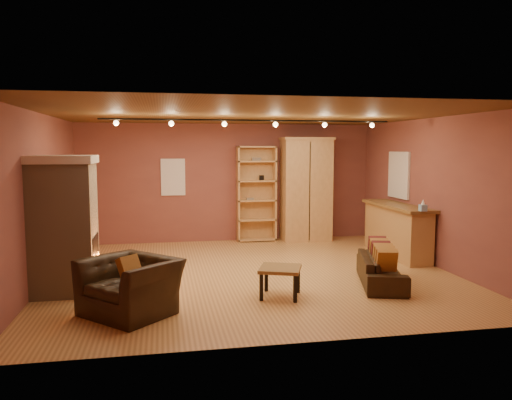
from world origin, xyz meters
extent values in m
plane|color=#AD763D|center=(0.00, 0.00, 0.00)|extent=(7.00, 7.00, 0.00)
plane|color=brown|center=(0.00, 0.00, 2.80)|extent=(7.00, 7.00, 0.00)
cube|color=brown|center=(0.00, 3.25, 1.40)|extent=(7.00, 0.02, 2.80)
cube|color=brown|center=(-3.50, 0.00, 1.40)|extent=(0.02, 6.50, 2.80)
cube|color=brown|center=(3.50, 0.00, 1.40)|extent=(0.02, 6.50, 2.80)
cube|color=tan|center=(-3.05, -0.60, 1.00)|extent=(0.90, 0.90, 2.00)
cube|color=beige|center=(-3.05, -0.60, 2.06)|extent=(0.98, 0.98, 0.12)
cube|color=black|center=(-2.64, -0.60, 0.60)|extent=(0.10, 0.65, 0.55)
cone|color=orange|center=(-2.58, -0.60, 0.48)|extent=(0.10, 0.10, 0.22)
cube|color=white|center=(-1.30, 3.23, 1.55)|extent=(0.56, 0.04, 0.86)
cube|color=tan|center=(0.66, 3.23, 1.14)|extent=(0.93, 0.04, 2.27)
cube|color=tan|center=(0.21, 3.07, 1.14)|extent=(0.04, 0.36, 2.27)
cube|color=tan|center=(1.10, 3.07, 1.14)|extent=(0.04, 0.36, 2.27)
cube|color=gray|center=(0.50, 3.07, 1.01)|extent=(0.18, 0.12, 0.05)
cube|color=black|center=(0.78, 3.07, 1.52)|extent=(0.10, 0.10, 0.12)
cube|color=tan|center=(0.66, 3.07, 0.04)|extent=(0.93, 0.36, 0.04)
cube|color=tan|center=(0.66, 3.07, 0.52)|extent=(0.93, 0.36, 0.03)
cube|color=tan|center=(0.66, 3.07, 0.98)|extent=(0.93, 0.36, 0.03)
cube|color=tan|center=(0.66, 3.07, 1.45)|extent=(0.93, 0.36, 0.04)
cube|color=tan|center=(0.66, 3.07, 1.91)|extent=(0.93, 0.36, 0.04)
cube|color=tan|center=(0.66, 3.07, 2.25)|extent=(0.93, 0.36, 0.04)
cube|color=tan|center=(1.85, 2.93, 1.21)|extent=(1.16, 0.63, 2.42)
cube|color=brown|center=(1.85, 2.62, 1.21)|extent=(0.02, 0.01, 2.32)
cube|color=tan|center=(1.85, 2.93, 2.45)|extent=(1.22, 0.69, 0.06)
cube|color=tan|center=(3.20, 0.88, 0.51)|extent=(0.48, 2.12, 1.01)
cube|color=brown|center=(3.20, 0.88, 1.04)|extent=(0.60, 2.24, 0.06)
cube|color=#83B0D2|center=(3.15, -0.23, 1.13)|extent=(0.11, 0.11, 0.11)
cone|color=white|center=(3.15, -0.23, 1.23)|extent=(0.08, 0.08, 0.10)
cube|color=white|center=(3.47, 1.40, 1.65)|extent=(0.05, 0.90, 1.00)
imported|color=black|center=(1.95, -1.10, 0.32)|extent=(0.92, 1.70, 0.64)
cube|color=#9F6629|center=(1.79, -1.63, 0.53)|extent=(0.35, 0.31, 0.36)
cube|color=#9F6629|center=(1.85, -1.42, 0.53)|extent=(0.35, 0.31, 0.36)
cube|color=#9F6629|center=(1.92, -1.21, 0.53)|extent=(0.35, 0.31, 0.36)
cube|color=maroon|center=(1.98, -1.00, 0.53)|extent=(0.35, 0.31, 0.36)
cube|color=#9F6629|center=(2.04, -0.79, 0.53)|extent=(0.35, 0.31, 0.36)
cube|color=maroon|center=(2.10, -0.58, 0.53)|extent=(0.35, 0.31, 0.36)
imported|color=black|center=(-2.01, -1.84, 0.51)|extent=(1.35, 1.35, 1.01)
cube|color=#9F6629|center=(-2.01, -1.84, 0.63)|extent=(0.38, 0.38, 0.34)
cube|color=brown|center=(0.16, -1.46, 0.43)|extent=(0.77, 0.77, 0.05)
cube|color=black|center=(-0.09, -1.70, 0.20)|extent=(0.05, 0.05, 0.40)
cube|color=black|center=(0.41, -1.70, 0.20)|extent=(0.05, 0.05, 0.40)
cube|color=black|center=(-0.09, -1.21, 0.20)|extent=(0.05, 0.05, 0.40)
cube|color=black|center=(0.41, -1.21, 0.20)|extent=(0.05, 0.05, 0.40)
cylinder|color=black|center=(0.00, 0.20, 2.72)|extent=(5.20, 0.03, 0.03)
sphere|color=#FFD88C|center=(-2.30, 0.20, 2.65)|extent=(0.09, 0.09, 0.09)
sphere|color=#FFD88C|center=(-1.38, 0.20, 2.65)|extent=(0.09, 0.09, 0.09)
sphere|color=#FFD88C|center=(-0.46, 0.20, 2.65)|extent=(0.09, 0.09, 0.09)
sphere|color=#FFD88C|center=(0.46, 0.20, 2.65)|extent=(0.09, 0.09, 0.09)
sphere|color=#FFD88C|center=(1.38, 0.20, 2.65)|extent=(0.09, 0.09, 0.09)
sphere|color=#FFD88C|center=(2.30, 0.20, 2.65)|extent=(0.09, 0.09, 0.09)
camera|label=1|loc=(-1.56, -8.59, 2.24)|focal=35.00mm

